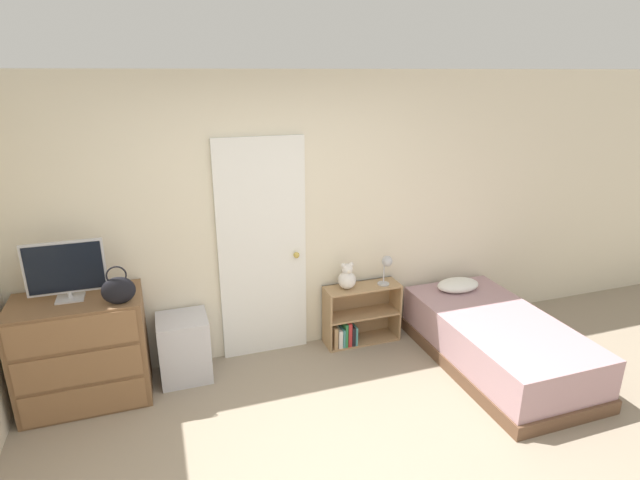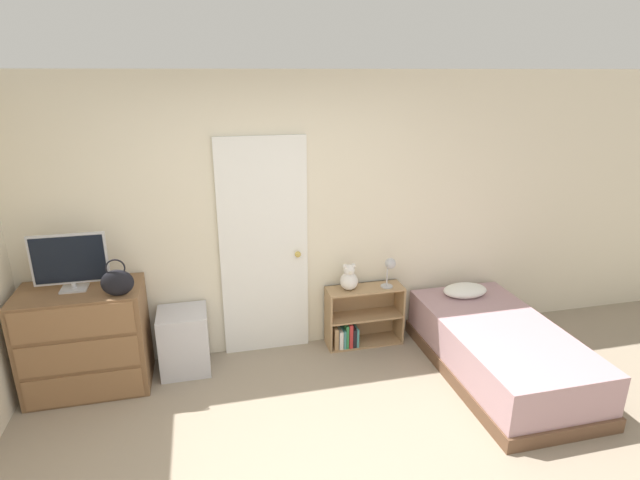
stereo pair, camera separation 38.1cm
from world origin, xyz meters
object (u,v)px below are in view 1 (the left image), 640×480
object	(u,v)px
tv	(65,270)
storage_bin	(184,348)
bookshelf	(355,319)
teddy_bear	(347,278)
desk_lamp	(386,264)
bed	(496,341)
handbag	(118,290)
dresser	(83,351)

from	to	relation	value
tv	storage_bin	world-z (taller)	tv
bookshelf	teddy_bear	world-z (taller)	teddy_bear
teddy_bear	desk_lamp	bearing A→B (deg)	-5.65
desk_lamp	bed	xyz separation A→B (m)	(0.76, -0.73, -0.56)
tv	handbag	xyz separation A→B (m)	(0.36, -0.20, -0.13)
handbag	desk_lamp	distance (m)	2.37
handbag	desk_lamp	size ratio (longest dim) A/B	1.03
tv	bookshelf	world-z (taller)	tv
dresser	storage_bin	size ratio (longest dim) A/B	1.69
tv	desk_lamp	world-z (taller)	tv
desk_lamp	bed	bearing A→B (deg)	-43.93
bookshelf	teddy_bear	xyz separation A→B (m)	(-0.10, -0.01, 0.46)
teddy_bear	bed	world-z (taller)	teddy_bear
desk_lamp	tv	bearing A→B (deg)	-178.18
tv	handbag	world-z (taller)	tv
dresser	desk_lamp	world-z (taller)	dresser
handbag	teddy_bear	world-z (taller)	handbag
dresser	tv	xyz separation A→B (m)	(-0.03, 0.02, 0.68)
handbag	desk_lamp	world-z (taller)	handbag
bed	teddy_bear	bearing A→B (deg)	146.12
tv	bookshelf	distance (m)	2.58
dresser	desk_lamp	xyz separation A→B (m)	(2.68, 0.11, 0.35)
handbag	bookshelf	distance (m)	2.22
storage_bin	bed	bearing A→B (deg)	-14.65
tv	desk_lamp	distance (m)	2.72
dresser	tv	world-z (taller)	tv
tv	teddy_bear	size ratio (longest dim) A/B	2.18
tv	bed	distance (m)	3.63
handbag	bed	bearing A→B (deg)	-8.08
desk_lamp	bookshelf	bearing A→B (deg)	170.53
storage_bin	teddy_bear	distance (m)	1.58
handbag	storage_bin	distance (m)	0.87
storage_bin	bookshelf	size ratio (longest dim) A/B	0.77
teddy_bear	bed	size ratio (longest dim) A/B	0.14
dresser	teddy_bear	world-z (taller)	dresser
tv	desk_lamp	size ratio (longest dim) A/B	1.92
dresser	handbag	distance (m)	0.67
bookshelf	desk_lamp	bearing A→B (deg)	-9.47
tv	handbag	size ratio (longest dim) A/B	1.87
bookshelf	desk_lamp	distance (m)	0.63
handbag	bookshelf	xyz separation A→B (m)	(2.05, 0.34, -0.76)
storage_bin	bookshelf	distance (m)	1.63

